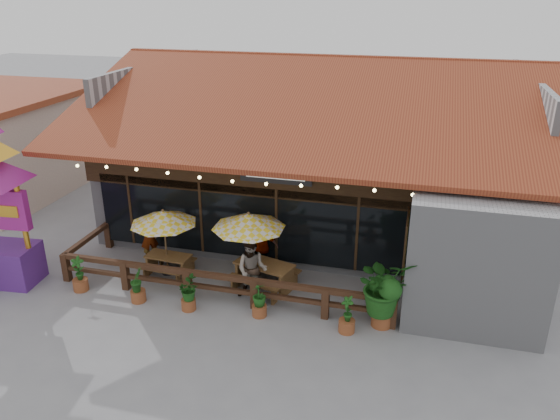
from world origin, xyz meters
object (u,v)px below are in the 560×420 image
(umbrella_left, at_px, (163,218))
(umbrella_right, at_px, (249,221))
(tropical_plant, at_px, (384,287))
(picnic_table_left, at_px, (169,261))
(picnic_table_right, at_px, (264,271))

(umbrella_left, bearing_deg, umbrella_right, 2.19)
(umbrella_left, xyz_separation_m, tropical_plant, (6.74, -1.16, -0.74))
(tropical_plant, bearing_deg, picnic_table_left, 170.52)
(umbrella_right, bearing_deg, picnic_table_right, -19.89)
(umbrella_right, height_order, picnic_table_left, umbrella_right)
(umbrella_right, height_order, tropical_plant, umbrella_right)
(umbrella_right, bearing_deg, picnic_table_left, -176.70)
(umbrella_left, relative_size, picnic_table_right, 1.06)
(umbrella_right, bearing_deg, tropical_plant, -17.23)
(picnic_table_right, bearing_deg, picnic_table_left, 179.31)
(picnic_table_right, xyz_separation_m, tropical_plant, (3.55, -1.07, 0.61))
(umbrella_right, height_order, picnic_table_right, umbrella_right)
(picnic_table_right, relative_size, tropical_plant, 1.01)
(picnic_table_right, bearing_deg, tropical_plant, -16.83)
(umbrella_left, height_order, picnic_table_right, umbrella_left)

